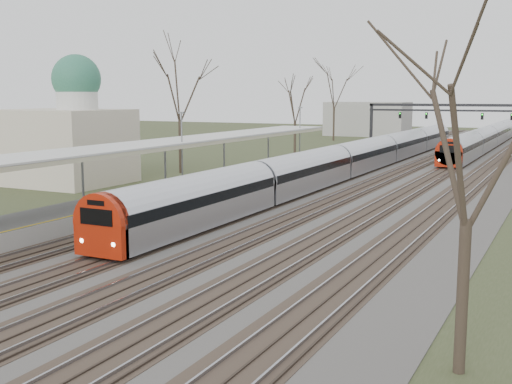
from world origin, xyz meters
TOP-DOWN VIEW (x-y plane):
  - track_bed at (0.26, 55.00)m, footprint 24.00×160.00m
  - platform at (-9.05, 37.50)m, footprint 3.50×69.00m
  - canopy at (-9.05, 32.99)m, footprint 4.10×50.00m
  - dome_building at (-21.71, 38.00)m, footprint 10.00×8.00m
  - signal_gantry at (0.29, 84.99)m, footprint 21.00×0.59m
  - tree_west_far at (-17.00, 48.00)m, footprint 5.50×5.50m
  - tree_east_near at (13.00, 15.00)m, footprint 4.50×4.50m
  - train_near at (-2.50, 56.81)m, footprint 2.62×75.21m
  - train_far at (4.50, 91.57)m, footprint 2.62×60.21m

SIDE VIEW (x-z plane):
  - track_bed at x=0.26m, z-range -0.05..0.17m
  - platform at x=-9.05m, z-range 0.00..1.00m
  - train_near at x=-2.50m, z-range -0.05..3.00m
  - train_far at x=4.50m, z-range -0.05..3.00m
  - dome_building at x=-21.71m, z-range -1.43..8.87m
  - canopy at x=-9.05m, z-range 2.37..5.48m
  - signal_gantry at x=0.29m, z-range 1.87..7.95m
  - tree_east_near at x=13.00m, z-range 1.92..11.19m
  - tree_west_far at x=-17.00m, z-range 2.35..13.68m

